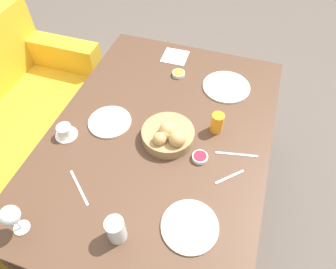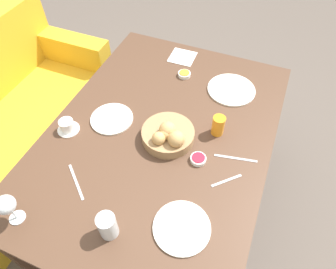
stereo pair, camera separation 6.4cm
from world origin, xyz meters
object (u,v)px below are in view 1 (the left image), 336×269
(plate_near_left, at_px, (190,226))
(plate_far_center, at_px, (110,122))
(jam_bowl_honey, at_px, (179,74))
(wine_glass, at_px, (10,216))
(water_tumbler, at_px, (116,230))
(juice_glass, at_px, (217,123))
(fork_silver, at_px, (79,187))
(napkin, at_px, (175,57))
(coffee_cup, at_px, (65,132))
(jam_bowl_berry, at_px, (200,157))
(spoon_coffee, at_px, (230,177))
(plate_near_right, at_px, (226,87))
(knife_silver, at_px, (237,154))
(bread_basket, at_px, (168,135))

(plate_near_left, bearing_deg, plate_far_center, 52.87)
(jam_bowl_honey, bearing_deg, wine_glass, 163.48)
(water_tumbler, xyz_separation_m, wine_glass, (-0.09, 0.37, 0.05))
(plate_far_center, height_order, water_tumbler, water_tumbler)
(plate_far_center, relative_size, juice_glass, 2.07)
(fork_silver, bearing_deg, napkin, -6.85)
(coffee_cup, xyz_separation_m, jam_bowl_berry, (0.07, -0.66, -0.02))
(plate_far_center, bearing_deg, jam_bowl_berry, -98.71)
(plate_near_left, relative_size, spoon_coffee, 2.02)
(plate_far_center, relative_size, jam_bowl_berry, 2.98)
(plate_near_right, height_order, knife_silver, plate_near_right)
(jam_bowl_honey, distance_m, spoon_coffee, 0.72)
(plate_far_center, bearing_deg, knife_silver, -89.89)
(plate_near_left, relative_size, coffee_cup, 2.10)
(bread_basket, distance_m, juice_glass, 0.25)
(plate_near_left, distance_m, knife_silver, 0.42)
(bread_basket, bearing_deg, knife_silver, -86.72)
(wine_glass, bearing_deg, plate_near_right, -29.81)
(bread_basket, xyz_separation_m, plate_far_center, (0.02, 0.32, -0.04))
(bread_basket, height_order, jam_bowl_honey, bread_basket)
(juice_glass, relative_size, coffee_cup, 0.96)
(jam_bowl_berry, distance_m, knife_silver, 0.18)
(bread_basket, distance_m, jam_bowl_honey, 0.49)
(water_tumbler, height_order, jam_bowl_honey, water_tumbler)
(plate_far_center, relative_size, wine_glass, 1.40)
(fork_silver, relative_size, knife_silver, 0.81)
(wine_glass, bearing_deg, spoon_coffee, -56.67)
(plate_near_right, distance_m, fork_silver, 0.96)
(jam_bowl_honey, bearing_deg, napkin, 23.81)
(coffee_cup, xyz_separation_m, jam_bowl_honey, (0.61, -0.39, -0.02))
(jam_bowl_berry, bearing_deg, jam_bowl_honey, 26.19)
(spoon_coffee, bearing_deg, plate_near_left, 158.64)
(juice_glass, height_order, spoon_coffee, juice_glass)
(plate_far_center, xyz_separation_m, juice_glass, (0.12, -0.53, 0.05))
(wine_glass, relative_size, coffee_cup, 1.43)
(plate_near_right, distance_m, wine_glass, 1.23)
(water_tumbler, bearing_deg, juice_glass, -20.89)
(wine_glass, distance_m, fork_silver, 0.28)
(bread_basket, height_order, plate_far_center, bread_basket)
(jam_bowl_berry, distance_m, jam_bowl_honey, 0.60)
(plate_near_right, distance_m, jam_bowl_berry, 0.52)
(water_tumbler, relative_size, napkin, 0.77)
(jam_bowl_berry, relative_size, spoon_coffee, 0.64)
(plate_near_right, bearing_deg, wine_glass, 150.19)
(bread_basket, distance_m, spoon_coffee, 0.34)
(water_tumbler, bearing_deg, spoon_coffee, -42.60)
(jam_bowl_honey, relative_size, fork_silver, 0.46)
(juice_glass, bearing_deg, coffee_cup, 110.78)
(juice_glass, relative_size, water_tumbler, 0.88)
(coffee_cup, bearing_deg, jam_bowl_honey, -32.95)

